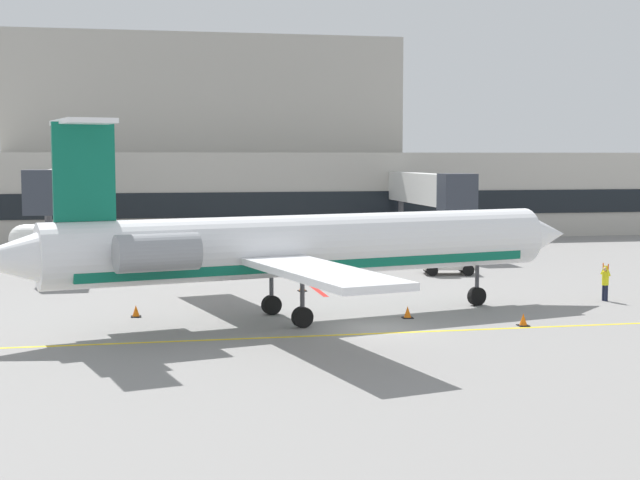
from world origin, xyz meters
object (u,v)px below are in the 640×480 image
baggage_tug (494,243)px  fuel_tank (62,240)px  pushback_tractor (444,260)px  marshaller (605,282)px  regional_jet (299,246)px

baggage_tug → fuel_tank: 31.25m
pushback_tractor → baggage_tug: bearing=53.2°
pushback_tractor → marshaller: 12.47m
marshaller → fuel_tank: bearing=138.9°
regional_jet → pushback_tractor: (11.54, 13.86, -2.40)m
regional_jet → fuel_tank: 29.85m
baggage_tug → marshaller: baggage_tug is taller
pushback_tractor → fuel_tank: 27.31m
pushback_tractor → fuel_tank: size_ratio=0.46×
regional_jet → pushback_tractor: size_ratio=8.48×
baggage_tug → pushback_tractor: (-7.16, -9.57, -0.02)m
pushback_tractor → fuel_tank: bearing=151.0°
regional_jet → baggage_tug: (18.70, 23.43, -2.37)m
regional_jet → baggage_tug: size_ratio=7.44×
regional_jet → pushback_tractor: bearing=50.2°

